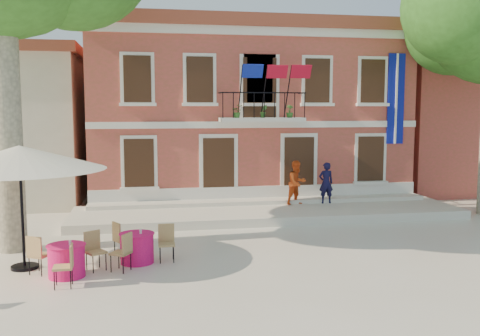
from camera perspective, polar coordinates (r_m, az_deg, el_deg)
name	(u,v)px	position (r m, az deg, el deg)	size (l,w,h in m)	color
ground	(234,251)	(14.97, -0.60, -8.85)	(90.00, 90.00, 0.00)	beige
main_building	(241,111)	(24.62, 0.10, 6.06)	(13.50, 9.59, 7.50)	#C54747
neighbor_east	(465,122)	(30.11, 22.88, 4.55)	(9.40, 9.40, 6.40)	#C54747
terrace	(268,213)	(19.52, 3.04, -4.78)	(14.00, 3.40, 0.30)	silver
patio_umbrella	(20,158)	(13.94, -22.45, 0.98)	(4.10, 4.10, 3.05)	black
pedestrian_navy	(326,183)	(20.73, 9.16, -1.57)	(0.57, 0.38, 1.57)	black
pedestrian_orange	(297,183)	(20.28, 6.09, -1.57)	(0.81, 0.63, 1.67)	#E6501B
cafe_table_0	(67,259)	(13.31, -18.02, -9.21)	(1.87, 1.65, 0.95)	#F21665
cafe_table_1	(137,246)	(14.02, -10.93, -8.21)	(1.63, 1.87, 0.95)	#F21665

